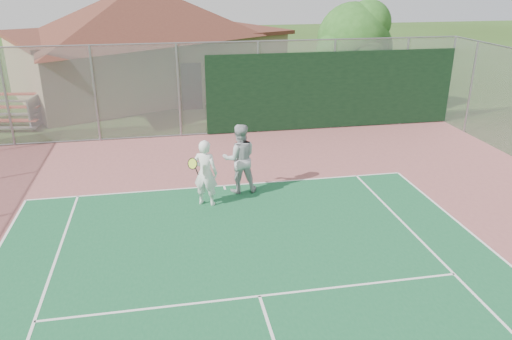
{
  "coord_description": "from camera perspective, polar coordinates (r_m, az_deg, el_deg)",
  "views": [
    {
      "loc": [
        -1.56,
        -1.51,
        5.83
      ],
      "look_at": [
        0.53,
        9.6,
        1.36
      ],
      "focal_mm": 35.0,
      "sensor_mm": 36.0,
      "label": 1
    }
  ],
  "objects": [
    {
      "name": "tree",
      "position": [
        21.79,
        11.21,
        14.25
      ],
      "size": [
        3.49,
        3.31,
        4.87
      ],
      "color": "#372614",
      "rests_on": "ground"
    },
    {
      "name": "back_fence",
      "position": [
        19.3,
        0.55,
        9.11
      ],
      "size": [
        20.08,
        0.11,
        3.53
      ],
      "color": "gray",
      "rests_on": "ground"
    },
    {
      "name": "clubhouse",
      "position": [
        26.74,
        -12.59,
        14.8
      ],
      "size": [
        15.72,
        13.44,
        5.74
      ],
      "rotation": [
        0.0,
        0.0,
        0.41
      ],
      "color": "tan",
      "rests_on": "ground"
    },
    {
      "name": "player_grey_back",
      "position": [
        13.95,
        -1.89,
        1.26
      ],
      "size": [
        0.97,
        0.76,
        1.98
      ],
      "rotation": [
        0.0,
        0.0,
        3.15
      ],
      "color": "#B1B3B6",
      "rests_on": "ground"
    },
    {
      "name": "player_white_front",
      "position": [
        13.21,
        -5.82,
        -0.39
      ],
      "size": [
        0.93,
        0.82,
        1.81
      ],
      "rotation": [
        0.0,
        0.0,
        2.71
      ],
      "color": "white",
      "rests_on": "ground"
    }
  ]
}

